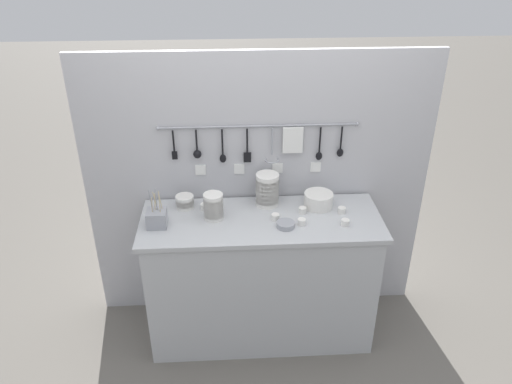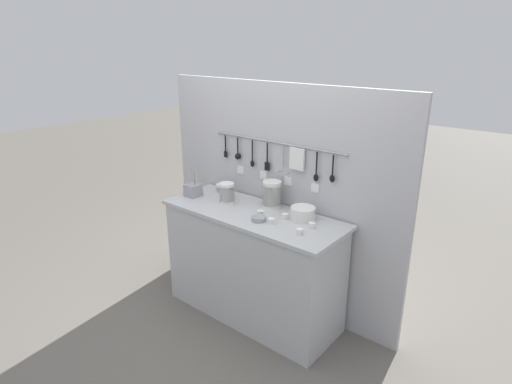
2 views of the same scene
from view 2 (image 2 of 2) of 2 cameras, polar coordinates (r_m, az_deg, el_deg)
The scene contains 15 objects.
ground_plane at distance 3.93m, azimuth -0.41°, elevation -15.73°, with size 20.00×20.00×0.00m, color #666059.
counter at distance 3.67m, azimuth -0.43°, elevation -9.62°, with size 1.56×0.59×0.96m.
back_wall at distance 3.69m, azimuth 2.81°, elevation -0.81°, with size 2.36×0.11×1.96m.
bowl_stack_short_front at distance 3.64m, azimuth -3.88°, elevation -0.14°, with size 0.13×0.13×0.18m.
bowl_stack_tall_left at distance 3.88m, azimuth -4.46°, elevation 0.43°, with size 0.12×0.12×0.09m.
bowl_stack_nested_right at distance 3.53m, azimuth 2.13°, elevation -0.33°, with size 0.15×0.15×0.23m.
plate_stack at distance 3.33m, azimuth 6.26°, elevation -2.84°, with size 0.19×0.19×0.10m.
steel_mixing_bowl at distance 3.30m, azimuth 0.37°, elevation -3.58°, with size 0.12×0.12×0.03m.
cutlery_caddy at distance 3.85m, azimuth -8.40°, elevation 0.29°, with size 0.12×0.12×0.26m.
cup_back_right at distance 3.25m, azimuth 2.03°, elevation -3.87°, with size 0.05×0.05×0.04m.
cup_beside_plates at distance 3.20m, azimuth 7.46°, elevation -4.42°, with size 0.05×0.05×0.04m.
cup_front_left at distance 3.79m, azimuth -3.33°, elevation -0.43°, with size 0.05×0.05×0.04m.
cup_edge_near at distance 3.39m, azimuth 0.58°, elevation -2.83°, with size 0.05×0.05×0.04m.
cup_by_caddy at distance 3.34m, azimuth 3.87°, elevation -3.23°, with size 0.05×0.05×0.04m.
cup_centre at distance 3.09m, azimuth 5.83°, elevation -5.26°, with size 0.05×0.05×0.04m.
Camera 2 is at (2.05, -2.46, 2.27)m, focal length 30.00 mm.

